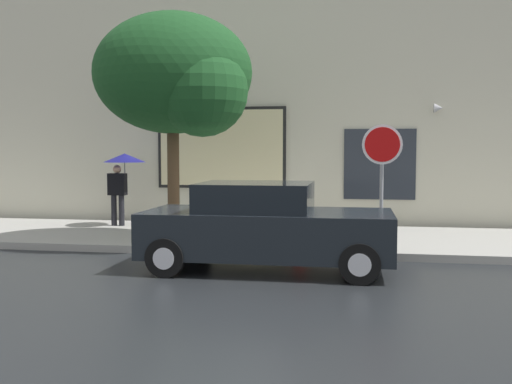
% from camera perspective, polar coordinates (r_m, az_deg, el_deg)
% --- Properties ---
extents(ground_plane, '(60.00, 60.00, 0.00)m').
position_cam_1_polar(ground_plane, '(10.42, -3.81, -7.26)').
color(ground_plane, black).
extents(sidewalk, '(20.00, 4.00, 0.15)m').
position_cam_1_polar(sidewalk, '(13.30, -0.78, -4.46)').
color(sidewalk, '#A3A099').
rests_on(sidewalk, ground).
extents(building_facade, '(20.00, 0.67, 7.00)m').
position_cam_1_polar(building_facade, '(15.69, 0.88, 9.30)').
color(building_facade, beige).
rests_on(building_facade, ground).
extents(parked_car, '(4.19, 1.93, 1.50)m').
position_cam_1_polar(parked_car, '(9.99, 0.94, -3.46)').
color(parked_car, black).
rests_on(parked_car, ground).
extents(fire_hydrant, '(0.30, 0.44, 0.77)m').
position_cam_1_polar(fire_hydrant, '(12.25, 4.25, -3.08)').
color(fire_hydrant, red).
rests_on(fire_hydrant, sidewalk).
extents(pedestrian_with_umbrella, '(1.06, 1.06, 1.83)m').
position_cam_1_polar(pedestrian_with_umbrella, '(15.06, -12.89, 2.38)').
color(pedestrian_with_umbrella, black).
rests_on(pedestrian_with_umbrella, sidewalk).
extents(street_tree, '(3.38, 2.87, 4.78)m').
position_cam_1_polar(street_tree, '(12.49, -7.59, 11.03)').
color(street_tree, '#4C3823').
rests_on(street_tree, sidewalk).
extents(stop_sign, '(0.76, 0.10, 2.39)m').
position_cam_1_polar(stop_sign, '(11.40, 12.19, 2.92)').
color(stop_sign, gray).
rests_on(stop_sign, sidewalk).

